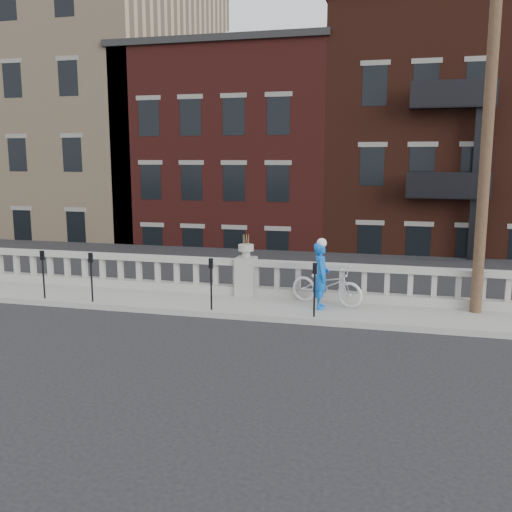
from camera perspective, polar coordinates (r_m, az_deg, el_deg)
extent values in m
plane|color=black|center=(12.92, -5.64, -8.55)|extent=(120.00, 120.00, 0.00)
cube|color=gray|center=(15.64, -1.91, -4.96)|extent=(32.00, 2.20, 0.15)
cube|color=gray|center=(16.48, -1.00, -3.47)|extent=(28.00, 0.34, 0.25)
cube|color=gray|center=(16.31, -1.00, -0.65)|extent=(28.00, 0.34, 0.16)
cube|color=gray|center=(16.38, -1.00, -2.03)|extent=(0.55, 0.55, 1.10)
cylinder|color=gray|center=(16.26, -1.01, 0.21)|extent=(0.24, 0.24, 0.20)
cylinder|color=gray|center=(16.24, -1.01, 0.84)|extent=(0.44, 0.44, 0.18)
cube|color=#605E59|center=(17.61, -0.66, -11.80)|extent=(36.00, 0.50, 5.15)
cube|color=black|center=(38.84, 7.60, -4.16)|extent=(80.00, 44.00, 0.50)
cube|color=#595651|center=(22.08, -2.94, -8.86)|extent=(16.00, 7.00, 4.00)
cube|color=tan|center=(38.80, -19.27, 10.65)|extent=(18.00, 16.00, 20.00)
cube|color=#421512|center=(32.59, -0.41, 6.18)|extent=(10.00, 14.00, 14.00)
cube|color=black|center=(32.92, -0.42, 18.69)|extent=(10.30, 14.30, 0.30)
cube|color=#33150E|center=(31.55, 17.59, 6.97)|extent=(10.00, 14.00, 15.50)
cube|color=black|center=(32.21, 18.36, 21.13)|extent=(10.30, 14.30, 0.30)
cylinder|color=#422D1E|center=(15.29, 22.25, 13.19)|extent=(0.28, 0.28, 10.00)
cylinder|color=black|center=(17.05, -20.47, -2.19)|extent=(0.05, 0.05, 1.10)
cube|color=black|center=(16.93, -20.60, 0.07)|extent=(0.10, 0.08, 0.26)
cube|color=black|center=(16.88, -20.70, 0.17)|extent=(0.06, 0.01, 0.08)
cylinder|color=black|center=(16.25, -16.10, -2.52)|extent=(0.05, 0.05, 1.10)
cube|color=black|center=(16.12, -16.22, -0.15)|extent=(0.10, 0.08, 0.26)
cube|color=black|center=(16.08, -16.31, -0.04)|extent=(0.06, 0.01, 0.08)
cylinder|color=black|center=(14.83, -4.50, -3.32)|extent=(0.05, 0.05, 1.10)
cube|color=black|center=(14.69, -4.53, -0.73)|extent=(0.10, 0.08, 0.26)
cube|color=black|center=(14.64, -4.59, -0.61)|extent=(0.06, 0.01, 0.08)
cylinder|color=black|center=(14.22, 5.86, -3.91)|extent=(0.05, 0.05, 1.10)
cube|color=black|center=(14.07, 5.90, -1.22)|extent=(0.10, 0.08, 0.26)
cube|color=black|center=(14.02, 5.88, -1.10)|extent=(0.06, 0.01, 0.08)
imported|color=silver|center=(15.45, 7.09, -2.87)|extent=(2.17, 1.31, 1.08)
imported|color=blue|center=(14.97, 6.52, -1.95)|extent=(0.50, 0.69, 1.75)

